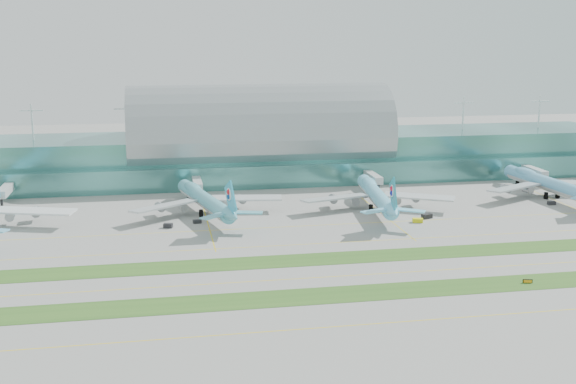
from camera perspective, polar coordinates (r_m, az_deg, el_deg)
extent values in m
plane|color=gray|center=(214.32, 2.64, -5.48)|extent=(700.00, 700.00, 0.00)
cube|color=#3D7A75|center=(336.53, -2.28, 2.88)|extent=(340.00, 42.00, 20.00)
cube|color=#3D7A75|center=(314.07, -1.66, 1.27)|extent=(340.00, 8.00, 10.00)
ellipsoid|color=#9EA5A8|center=(335.01, -2.30, 4.57)|extent=(340.00, 46.20, 16.17)
cylinder|color=white|center=(334.01, -2.31, 5.93)|extent=(0.80, 0.80, 16.00)
cube|color=#B2B7B7|center=(305.74, -21.38, 0.19)|extent=(3.50, 22.00, 3.00)
cylinder|color=black|center=(296.89, -21.68, -0.88)|extent=(1.00, 1.00, 4.00)
cube|color=#B2B7B7|center=(300.18, -7.20, 0.74)|extent=(3.50, 22.00, 3.00)
cylinder|color=black|center=(291.16, -7.07, -0.33)|extent=(1.00, 1.00, 4.00)
cube|color=#B2B7B7|center=(313.03, 6.63, 1.24)|extent=(3.50, 22.00, 3.00)
cylinder|color=black|center=(304.39, 7.16, 0.23)|extent=(1.00, 1.00, 4.00)
cube|color=#B2B7B7|center=(342.23, 18.75, 1.62)|extent=(3.50, 22.00, 3.00)
cylinder|color=black|center=(334.34, 19.52, 0.71)|extent=(1.00, 1.00, 4.00)
cube|color=#2D591E|center=(188.65, 4.55, -8.04)|extent=(420.00, 12.00, 0.08)
cube|color=#2D591E|center=(216.16, 2.52, -5.31)|extent=(420.00, 12.00, 0.08)
cube|color=yellow|center=(170.79, 6.29, -10.35)|extent=(420.00, 0.35, 0.01)
cube|color=yellow|center=(201.41, 3.53, -6.69)|extent=(420.00, 0.35, 0.01)
cube|color=yellow|center=(231.10, 1.64, -4.13)|extent=(420.00, 0.35, 0.01)
cube|color=yellow|center=(251.84, 0.61, -2.72)|extent=(420.00, 0.35, 0.01)
cube|color=white|center=(265.99, -19.39, -1.43)|extent=(29.16, 15.18, 1.15)
cylinder|color=#999EA2|center=(271.77, -20.18, -1.63)|extent=(3.63, 5.44, 3.21)
cylinder|color=#59B3C5|center=(269.34, -6.59, -0.62)|extent=(18.21, 54.48, 5.47)
ellipsoid|color=#59B3C5|center=(283.35, -7.53, 0.32)|extent=(8.97, 17.40, 3.90)
cone|color=#59B3C5|center=(296.99, -8.30, 0.56)|extent=(6.36, 5.58, 5.47)
cone|color=#59B3C5|center=(240.57, -4.39, -1.90)|extent=(6.93, 8.95, 5.20)
cube|color=silver|center=(263.63, -9.77, -1.09)|extent=(25.40, 20.83, 1.08)
cylinder|color=#94989C|center=(269.50, -9.19, -1.17)|extent=(4.06, 5.43, 3.00)
cube|color=silver|center=(272.79, -3.29, -0.47)|extent=(27.17, 10.43, 1.08)
cylinder|color=#94989C|center=(276.26, -4.41, -0.71)|extent=(4.06, 5.43, 3.00)
cube|color=#30ACD5|center=(240.88, -4.55, -0.53)|extent=(3.25, 11.40, 12.73)
cylinder|color=white|center=(241.40, -4.62, -0.18)|extent=(1.77, 4.31, 4.24)
cylinder|color=black|center=(289.68, -7.81, -0.55)|extent=(1.59, 1.59, 2.65)
cylinder|color=black|center=(266.26, -6.88, -1.68)|extent=(1.59, 1.59, 2.65)
cylinder|color=black|center=(267.79, -5.80, -1.57)|extent=(1.59, 1.59, 2.65)
cylinder|color=#70D1F6|center=(276.87, 7.00, -0.26)|extent=(11.54, 55.52, 5.52)
ellipsoid|color=#70D1F6|center=(291.40, 6.43, 0.70)|extent=(7.06, 17.27, 3.94)
cone|color=#70D1F6|center=(305.48, 5.95, 0.97)|extent=(5.98, 5.03, 5.52)
cone|color=#70D1F6|center=(246.92, 8.37, -1.61)|extent=(6.09, 8.55, 5.25)
cube|color=silver|center=(272.65, 3.76, -0.47)|extent=(27.55, 13.70, 1.09)
cylinder|color=gray|center=(278.27, 4.44, -0.61)|extent=(3.55, 5.20, 3.03)
cube|color=silver|center=(278.74, 10.30, -0.36)|extent=(26.72, 18.58, 1.09)
cylinder|color=gray|center=(282.76, 9.26, -0.53)|extent=(3.55, 5.20, 3.03)
cube|color=teal|center=(247.33, 8.32, -0.25)|extent=(1.81, 11.70, 12.85)
cylinder|color=white|center=(247.89, 8.29, 0.10)|extent=(1.27, 4.34, 4.28)
cylinder|color=black|center=(297.89, 6.22, -0.14)|extent=(1.60, 1.60, 2.67)
cylinder|color=black|center=(273.90, 6.57, -1.27)|extent=(1.60, 1.60, 2.67)
cylinder|color=black|center=(274.92, 7.66, -1.25)|extent=(1.60, 1.60, 2.67)
cylinder|color=#66B5E0|center=(314.56, 19.81, 0.64)|extent=(10.33, 56.51, 5.62)
ellipsoid|color=#66B5E0|center=(327.02, 18.27, 1.46)|extent=(6.76, 17.48, 4.01)
cone|color=#66B5E0|center=(339.30, 16.91, 1.66)|extent=(5.98, 4.99, 5.62)
cube|color=silver|center=(304.17, 17.46, 0.35)|extent=(27.37, 18.37, 1.11)
cylinder|color=gray|center=(310.76, 17.60, 0.23)|extent=(3.49, 5.23, 3.08)
cylinder|color=gray|center=(324.51, 21.25, 0.46)|extent=(3.49, 5.23, 3.08)
cylinder|color=black|center=(332.70, 17.67, 0.67)|extent=(1.63, 1.63, 2.72)
cylinder|color=black|center=(310.95, 19.71, -0.27)|extent=(1.63, 1.63, 2.72)
cylinder|color=black|center=(314.06, 20.53, -0.21)|extent=(1.63, 1.63, 2.72)
cube|color=black|center=(253.19, -9.46, -2.63)|extent=(3.47, 2.66, 1.55)
cube|color=black|center=(257.70, -7.19, -2.33)|extent=(3.15, 2.13, 1.26)
cube|color=yellow|center=(260.93, 10.21, -2.22)|extent=(3.99, 2.93, 1.47)
cube|color=black|center=(267.12, 10.92, -1.88)|extent=(4.29, 3.22, 1.65)
cube|color=black|center=(301.13, 20.11, -0.82)|extent=(3.13, 1.72, 1.44)
cube|color=black|center=(206.21, 18.41, -6.71)|extent=(2.55, 0.91, 1.09)
cube|color=#FDA516|center=(206.04, 18.42, -6.72)|extent=(2.12, 0.60, 0.79)
cylinder|color=black|center=(206.09, 18.16, -6.79)|extent=(0.12, 0.12, 0.50)
cylinder|color=black|center=(206.52, 18.64, -6.78)|extent=(0.12, 0.12, 0.50)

